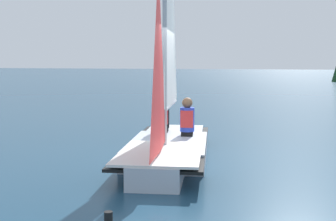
% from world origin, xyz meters
% --- Properties ---
extents(ground_plane, '(260.00, 260.00, 0.00)m').
position_xyz_m(ground_plane, '(0.00, 0.00, 0.00)').
color(ground_plane, navy).
extents(sailboat_main, '(2.56, 4.57, 5.45)m').
position_xyz_m(sailboat_main, '(-0.00, 0.02, 0.76)').
color(sailboat_main, '#B2BCCC').
rests_on(sailboat_main, ground_plane).
extents(sailor_helm, '(0.37, 0.40, 1.16)m').
position_xyz_m(sailor_helm, '(0.14, 0.74, 0.62)').
color(sailor_helm, black).
rests_on(sailor_helm, ground_plane).
extents(sailor_crew, '(0.37, 0.40, 1.16)m').
position_xyz_m(sailor_crew, '(-0.52, 0.99, 0.63)').
color(sailor_crew, black).
rests_on(sailor_crew, ground_plane).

